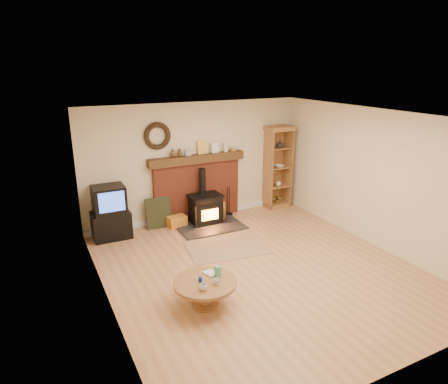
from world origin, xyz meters
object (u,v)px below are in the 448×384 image
tv_unit (110,213)px  curio_cabinet (277,167)px  coffee_table (205,286)px  wood_stove (206,210)px

tv_unit → curio_cabinet: (4.02, 0.09, 0.47)m
curio_cabinet → coffee_table: 4.60m
curio_cabinet → wood_stove: bearing=-171.9°
wood_stove → curio_cabinet: bearing=8.1°
wood_stove → curio_cabinet: 2.15m
coffee_table → wood_stove: bearing=65.4°
tv_unit → curio_cabinet: curio_cabinet is taller
coffee_table → tv_unit: bearing=103.2°
curio_cabinet → tv_unit: bearing=-178.8°
wood_stove → coffee_table: wood_stove is taller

